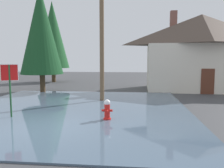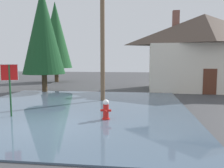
% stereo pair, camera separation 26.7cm
% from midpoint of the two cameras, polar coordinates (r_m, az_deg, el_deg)
% --- Properties ---
extents(ground_plane, '(80.00, 80.00, 0.10)m').
position_cam_midpoint_polar(ground_plane, '(9.55, -16.50, -10.92)').
color(ground_plane, '#424244').
extents(flood_puddle, '(12.42, 12.95, 0.06)m').
position_cam_midpoint_polar(flood_puddle, '(12.68, -10.49, -6.15)').
color(flood_puddle, '#4C6075').
rests_on(flood_puddle, ground).
extents(stop_sign_near, '(0.69, 0.34, 2.50)m').
position_cam_midpoint_polar(stop_sign_near, '(11.44, -24.82, 0.97)').
color(stop_sign_near, '#1E4C28').
rests_on(stop_sign_near, ground).
extents(fire_hydrant, '(0.48, 0.41, 0.95)m').
position_cam_midpoint_polar(fire_hydrant, '(10.17, -1.98, -6.58)').
color(fire_hydrant, red).
rests_on(fire_hydrant, ground).
extents(utility_pole, '(1.60, 0.28, 8.79)m').
position_cam_midpoint_polar(utility_pole, '(14.79, -3.10, 13.40)').
color(utility_pole, brown).
rests_on(utility_pole, ground).
extents(house, '(10.03, 5.77, 7.11)m').
position_cam_midpoint_polar(house, '(21.59, 20.93, 7.66)').
color(house, silver).
rests_on(house, ground).
extents(pine_tree_tall_left, '(3.40, 3.40, 8.51)m').
position_cam_midpoint_polar(pine_tree_tall_left, '(19.65, -17.74, 12.58)').
color(pine_tree_tall_left, '#4C3823').
rests_on(pine_tree_tall_left, ground).
extents(pine_tree_mid_left, '(3.79, 3.79, 9.48)m').
position_cam_midpoint_polar(pine_tree_mid_left, '(28.44, -14.91, 11.75)').
color(pine_tree_mid_left, '#4C3823').
rests_on(pine_tree_mid_left, ground).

